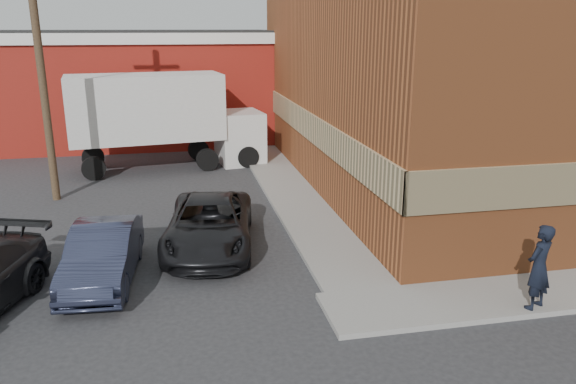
{
  "coord_description": "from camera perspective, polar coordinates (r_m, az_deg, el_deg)",
  "views": [
    {
      "loc": [
        -3.37,
        -10.89,
        5.78
      ],
      "look_at": [
        -0.49,
        3.08,
        1.56
      ],
      "focal_mm": 35.0,
      "sensor_mm": 36.0,
      "label": 1
    }
  ],
  "objects": [
    {
      "name": "man",
      "position": [
        12.71,
        24.14,
        -6.97
      ],
      "size": [
        0.8,
        0.69,
        1.84
      ],
      "primitive_type": "imported",
      "rotation": [
        0.0,
        0.0,
        3.61
      ],
      "color": "black",
      "rests_on": "sidewalk_south"
    },
    {
      "name": "sidewalk_west",
      "position": [
        21.07,
        -0.33,
        0.73
      ],
      "size": [
        1.8,
        18.0,
        0.12
      ],
      "primitive_type": "cube",
      "color": "gray",
      "rests_on": "ground"
    },
    {
      "name": "ground",
      "position": [
        12.78,
        5.03,
        -10.48
      ],
      "size": [
        90.0,
        90.0,
        0.0
      ],
      "primitive_type": "plane",
      "color": "#28282B",
      "rests_on": "ground"
    },
    {
      "name": "utility_pole",
      "position": [
        20.34,
        -23.9,
        12.2
      ],
      "size": [
        2.0,
        0.26,
        9.0
      ],
      "color": "brown",
      "rests_on": "ground"
    },
    {
      "name": "sedan",
      "position": [
        13.9,
        -18.29,
        -6.0
      ],
      "size": [
        1.69,
        4.11,
        1.33
      ],
      "primitive_type": "imported",
      "rotation": [
        0.0,
        0.0,
        -0.07
      ],
      "color": "#2A2F46",
      "rests_on": "ground"
    },
    {
      "name": "brick_building",
      "position": [
        23.18,
        19.68,
        12.83
      ],
      "size": [
        14.25,
        18.25,
        9.36
      ],
      "color": "#984E27",
      "rests_on": "ground"
    },
    {
      "name": "warehouse",
      "position": [
        31.15,
        -16.7,
        10.33
      ],
      "size": [
        16.3,
        8.3,
        5.6
      ],
      "color": "maroon",
      "rests_on": "ground"
    },
    {
      "name": "suv_a",
      "position": [
        15.24,
        -7.99,
        -3.27
      ],
      "size": [
        2.89,
        5.1,
        1.34
      ],
      "primitive_type": "imported",
      "rotation": [
        0.0,
        0.0,
        -0.14
      ],
      "color": "black",
      "rests_on": "ground"
    },
    {
      "name": "box_truck",
      "position": [
        24.01,
        -12.33,
        7.68
      ],
      "size": [
        8.2,
        3.37,
        3.93
      ],
      "rotation": [
        0.0,
        0.0,
        0.13
      ],
      "color": "silver",
      "rests_on": "ground"
    }
  ]
}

